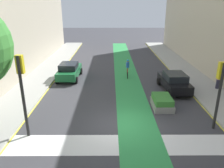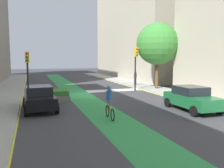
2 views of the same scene
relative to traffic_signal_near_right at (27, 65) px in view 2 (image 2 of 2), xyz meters
The scene contains 16 objects.
ground_plane 6.15m from the traffic_signal_near_right, behind, with size 120.00×120.00×0.00m, color #38383D.
bike_lane_paint 5.25m from the traffic_signal_near_right, behind, with size 2.40×60.00×0.01m, color #2D8C47.
crosswalk_band 6.38m from the traffic_signal_near_right, 162.55° to the right, with size 12.00×1.80×0.01m, color silver.
sidewalk_left 13.26m from the traffic_signal_near_right, behind, with size 3.00×60.00×0.15m, color #9E9E99.
curb_stripe_left 11.81m from the traffic_signal_near_right, behind, with size 0.16×60.00×0.01m, color yellow.
sidewalk_right 3.39m from the traffic_signal_near_right, ahead, with size 3.00×60.00×0.15m, color #9E9E99.
curb_stripe_right 2.84m from the traffic_signal_near_right, 27.99° to the left, with size 0.16×60.00×0.01m, color yellow.
buildings_left_row 19.88m from the traffic_signal_near_right, behind, with size 9.29×58.14×18.34m.
traffic_signal_near_right is the anchor object (origin of this frame).
traffic_signal_near_left 10.66m from the traffic_signal_near_right, behind, with size 0.35×0.52×4.51m.
car_black_right_far 6.30m from the traffic_signal_near_right, 97.08° to the left, with size 2.16×4.27×1.57m.
car_green_left_far 13.83m from the traffic_signal_near_right, 137.58° to the left, with size 2.10×4.24×1.57m.
cyclist_in_lane 10.66m from the traffic_signal_near_right, 114.68° to the left, with size 0.32×1.73×1.86m.
pedestrian_sidewalk_left_a 13.43m from the traffic_signal_near_right, 158.82° to the right, with size 0.34×0.34×1.74m.
street_tree_near 13.33m from the traffic_signal_near_right, behind, with size 4.48×4.48×7.02m.
median_planter 4.32m from the traffic_signal_near_right, 132.66° to the left, with size 1.34×2.06×0.85m.
Camera 2 is at (5.20, 21.84, 3.37)m, focal length 38.45 mm.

